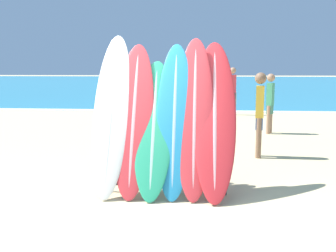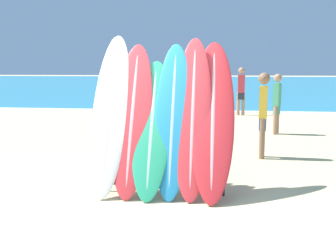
# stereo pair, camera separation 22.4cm
# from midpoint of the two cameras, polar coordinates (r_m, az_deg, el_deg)

# --- Properties ---
(ground_plane) EXTENTS (160.00, 160.00, 0.00)m
(ground_plane) POSITION_cam_midpoint_polar(r_m,az_deg,el_deg) (5.22, -6.12, -11.46)
(ground_plane) COLOR beige
(ocean_water) EXTENTS (120.00, 60.00, 0.01)m
(ocean_water) POSITION_cam_midpoint_polar(r_m,az_deg,el_deg) (45.27, 3.84, 6.29)
(ocean_water) COLOR teal
(ocean_water) RESTS_ON ground_plane
(surfboard_rack) EXTENTS (1.80, 0.04, 0.83)m
(surfboard_rack) POSITION_cam_midpoint_polar(r_m,az_deg,el_deg) (5.56, -1.89, -5.30)
(surfboard_rack) COLOR #28282D
(surfboard_rack) RESTS_ON ground_plane
(surfboard_slot_0) EXTENTS (0.53, 1.18, 2.28)m
(surfboard_slot_0) POSITION_cam_midpoint_polar(r_m,az_deg,el_deg) (5.69, -9.29, 1.95)
(surfboard_slot_0) COLOR silver
(surfboard_slot_0) RESTS_ON ground_plane
(surfboard_slot_1) EXTENTS (0.56, 1.08, 2.13)m
(surfboard_slot_1) POSITION_cam_midpoint_polar(r_m,az_deg,el_deg) (5.60, -6.12, 1.19)
(surfboard_slot_1) COLOR red
(surfboard_slot_1) RESTS_ON ground_plane
(surfboard_slot_2) EXTENTS (0.55, 1.06, 1.88)m
(surfboard_slot_2) POSITION_cam_midpoint_polar(r_m,az_deg,el_deg) (5.52, -3.24, -0.21)
(surfboard_slot_2) COLOR #289E70
(surfboard_slot_2) RESTS_ON ground_plane
(surfboard_slot_3) EXTENTS (0.51, 1.02, 2.13)m
(surfboard_slot_3) POSITION_cam_midpoint_polar(r_m,az_deg,el_deg) (5.51, -0.21, 1.11)
(surfboard_slot_3) COLOR teal
(surfboard_slot_3) RESTS_ON ground_plane
(surfboard_slot_4) EXTENTS (0.53, 1.09, 2.22)m
(surfboard_slot_4) POSITION_cam_midpoint_polar(r_m,az_deg,el_deg) (5.51, 2.71, 1.56)
(surfboard_slot_4) COLOR red
(surfboard_slot_4) RESTS_ON ground_plane
(surfboard_slot_5) EXTENTS (0.60, 1.30, 2.17)m
(surfboard_slot_5) POSITION_cam_midpoint_polar(r_m,az_deg,el_deg) (5.52, 5.64, 1.29)
(surfboard_slot_5) COLOR red
(surfboard_slot_5) RESTS_ON ground_plane
(person_near_water) EXTENTS (0.24, 0.27, 1.61)m
(person_near_water) POSITION_cam_midpoint_polar(r_m,az_deg,el_deg) (10.85, 14.03, 3.52)
(person_near_water) COLOR #A87A5B
(person_near_water) RESTS_ON ground_plane
(person_mid_beach) EXTENTS (0.22, 0.28, 1.68)m
(person_mid_beach) POSITION_cam_midpoint_polar(r_m,az_deg,el_deg) (7.91, 12.36, 2.07)
(person_mid_beach) COLOR #846047
(person_mid_beach) RESTS_ON ground_plane
(person_far_left) EXTENTS (0.30, 0.24, 1.77)m
(person_far_left) POSITION_cam_midpoint_polar(r_m,az_deg,el_deg) (14.87, 8.91, 5.31)
(person_far_left) COLOR #A87A5B
(person_far_left) RESTS_ON ground_plane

